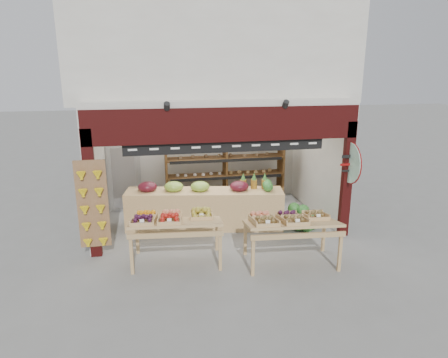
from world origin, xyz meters
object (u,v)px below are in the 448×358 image
refrigerator (124,175)px  back_shelving (225,163)px  display_table_right (288,221)px  cardboard_stack (162,210)px  mid_counter (204,207)px  watermelon_pile (302,219)px  display_table_left (170,220)px

refrigerator → back_shelving: bearing=7.5°
refrigerator → display_table_right: (3.26, -3.92, -0.06)m
refrigerator → cardboard_stack: (0.94, -1.02, -0.70)m
mid_counter → watermelon_pile: mid_counter is taller
back_shelving → cardboard_stack: size_ratio=3.47×
refrigerator → watermelon_pile: 4.88m
display_table_left → display_table_right: size_ratio=1.00×
display_table_left → display_table_right: 2.31m
refrigerator → watermelon_pile: (4.24, -2.29, -0.72)m
back_shelving → display_table_right: size_ratio=1.77×
cardboard_stack → display_table_left: bearing=-88.4°
back_shelving → cardboard_stack: (-1.81, -0.80, -0.96)m
display_table_left → display_table_right: bearing=-12.2°
display_table_right → back_shelving: bearing=97.8°
mid_counter → display_table_left: bearing=-119.1°
display_table_right → watermelon_pile: bearing=58.9°
display_table_right → watermelon_pile: size_ratio=2.33×
watermelon_pile → back_shelving: bearing=125.6°
cardboard_stack → watermelon_pile: size_ratio=1.19×
back_shelving → cardboard_stack: 2.20m
refrigerator → cardboard_stack: 1.56m
display_table_right → watermelon_pile: display_table_right is taller
watermelon_pile → display_table_right: bearing=-121.1°
back_shelving → mid_counter: 1.92m
cardboard_stack → back_shelving: bearing=23.9°
mid_counter → display_table_left: (-0.91, -1.63, 0.37)m
back_shelving → refrigerator: size_ratio=1.76×
refrigerator → mid_counter: 2.67m
mid_counter → refrigerator: bearing=136.9°
back_shelving → display_table_right: bearing=-82.2°
back_shelving → watermelon_pile: (1.49, -2.08, -0.98)m
refrigerator → display_table_right: bearing=-38.2°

